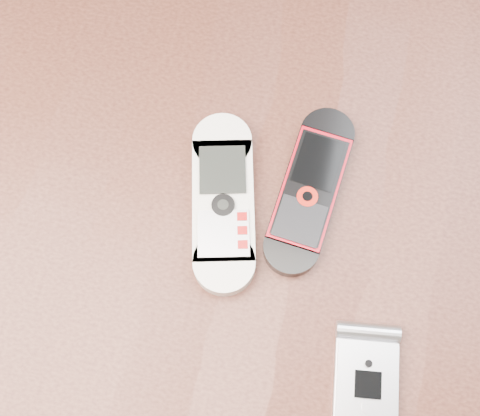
% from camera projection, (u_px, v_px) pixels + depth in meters
% --- Properties ---
extents(ground, '(4.00, 4.00, 0.00)m').
position_uv_depth(ground, '(237.00, 335.00, 1.24)').
color(ground, '#472B19').
rests_on(ground, ground).
extents(table, '(1.20, 0.80, 0.75)m').
position_uv_depth(table, '(235.00, 245.00, 0.63)').
color(table, black).
rests_on(table, ground).
extents(nokia_white, '(0.08, 0.15, 0.02)m').
position_uv_depth(nokia_white, '(223.00, 202.00, 0.52)').
color(nokia_white, silver).
rests_on(nokia_white, table).
extents(nokia_black_red, '(0.06, 0.15, 0.01)m').
position_uv_depth(nokia_black_red, '(310.00, 190.00, 0.52)').
color(nokia_black_red, black).
rests_on(nokia_black_red, table).
extents(motorola_razr, '(0.06, 0.09, 0.01)m').
position_uv_depth(motorola_razr, '(366.00, 389.00, 0.48)').
color(motorola_razr, '#B8B7BC').
rests_on(motorola_razr, table).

